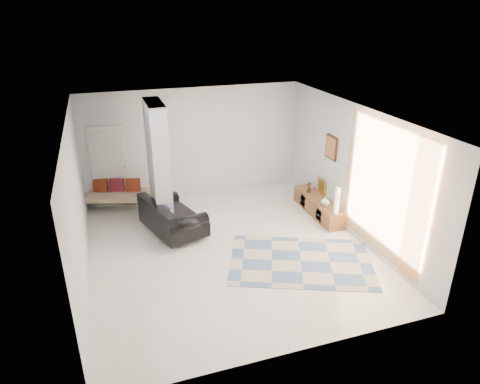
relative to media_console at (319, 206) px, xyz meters
name	(u,v)px	position (x,y,z in m)	size (l,w,h in m)	color
floor	(229,250)	(-2.52, -0.90, -0.20)	(6.00, 6.00, 0.00)	silver
ceiling	(227,115)	(-2.52, -0.90, 2.60)	(6.00, 6.00, 0.00)	white
wall_back	(194,143)	(-2.52, 2.10, 1.20)	(6.00, 6.00, 0.00)	silver
wall_front	(295,271)	(-2.52, -3.90, 1.20)	(6.00, 6.00, 0.00)	silver
wall_left	(77,206)	(-5.27, -0.90, 1.20)	(6.00, 6.00, 0.00)	silver
wall_right	(353,171)	(0.23, -0.90, 1.20)	(6.00, 6.00, 0.00)	silver
partition_column	(159,166)	(-3.62, 0.70, 1.20)	(0.35, 1.20, 2.80)	#ADB2B5
hallway_door	(110,167)	(-4.62, 2.06, 0.82)	(0.85, 0.06, 2.04)	silver
curtain	(383,190)	(0.15, -2.05, 1.25)	(2.55, 2.55, 0.00)	orange
wall_art	(331,148)	(0.20, 0.00, 1.45)	(0.04, 0.45, 0.55)	#3F2011
media_console	(319,206)	(0.00, 0.00, 0.00)	(0.45, 1.84, 0.80)	brown
loveseat	(170,218)	(-3.52, 0.20, 0.15)	(1.37, 1.81, 0.76)	silver
daybed	(121,194)	(-4.44, 1.73, 0.21)	(1.84, 1.19, 0.77)	black
area_rug	(301,261)	(-1.32, -1.77, -0.20)	(2.74, 1.83, 0.01)	#BFB092
cylinder_lamp	(337,201)	(-0.02, -0.80, 0.50)	(0.11, 0.11, 0.61)	white
bronze_figurine	(309,187)	(-0.05, 0.43, 0.32)	(0.13, 0.13, 0.25)	black
vase	(325,201)	(-0.05, -0.36, 0.30)	(0.20, 0.20, 0.21)	white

